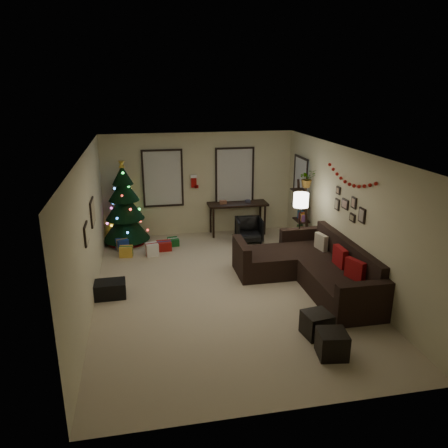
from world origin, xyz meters
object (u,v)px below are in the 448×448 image
(desk_chair, at_px, (249,230))
(sofa, at_px, (313,269))
(desk, at_px, (238,207))
(christmas_tree, at_px, (125,209))
(bookshelf, at_px, (302,216))

(desk_chair, bearing_deg, sofa, -71.90)
(desk, xyz_separation_m, desk_chair, (0.16, -0.65, -0.44))
(christmas_tree, bearing_deg, sofa, -40.07)
(desk_chair, bearing_deg, bookshelf, -25.38)
(sofa, relative_size, bookshelf, 1.86)
(christmas_tree, height_order, bookshelf, christmas_tree)
(christmas_tree, height_order, desk_chair, christmas_tree)
(bookshelf, bearing_deg, christmas_tree, 164.82)
(desk, distance_m, desk_chair, 0.80)
(desk_chair, bearing_deg, christmas_tree, 175.22)
(christmas_tree, xyz_separation_m, desk_chair, (3.09, -0.49, -0.59))
(christmas_tree, relative_size, sofa, 0.70)
(sofa, xyz_separation_m, bookshelf, (0.50, 2.00, 0.50))
(sofa, bearing_deg, christmas_tree, 139.93)
(christmas_tree, relative_size, bookshelf, 1.30)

